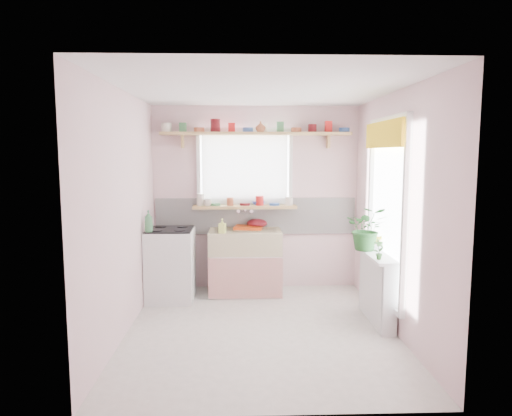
{
  "coord_description": "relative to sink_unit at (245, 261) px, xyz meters",
  "views": [
    {
      "loc": [
        -0.21,
        -4.65,
        1.86
      ],
      "look_at": [
        -0.03,
        0.55,
        1.24
      ],
      "focal_mm": 32.0,
      "sensor_mm": 36.0,
      "label": 1
    }
  ],
  "objects": [
    {
      "name": "radiator_ledge",
      "position": [
        1.45,
        -1.09,
        -0.03
      ],
      "size": [
        0.22,
        0.95,
        0.78
      ],
      "color": "white",
      "rests_on": "ground"
    },
    {
      "name": "sill_crockery",
      "position": [
        -0.02,
        0.19,
        0.78
      ],
      "size": [
        1.35,
        0.11,
        0.12
      ],
      "color": "silver",
      "rests_on": "windowsill"
    },
    {
      "name": "sink_unit",
      "position": [
        0.0,
        0.0,
        0.0
      ],
      "size": [
        0.95,
        0.65,
        1.11
      ],
      "color": "white",
      "rests_on": "ground"
    },
    {
      "name": "fruit_bowl",
      "position": [
        1.45,
        -0.84,
        0.38
      ],
      "size": [
        0.42,
        0.42,
        0.08
      ],
      "primitive_type": "imported",
      "rotation": [
        0.0,
        0.0,
        0.42
      ],
      "color": "silver",
      "rests_on": "radiator_ledge"
    },
    {
      "name": "shelf_crockery",
      "position": [
        0.11,
        0.18,
        1.76
      ],
      "size": [
        2.47,
        0.11,
        0.12
      ],
      "color": "silver",
      "rests_on": "pine_shelf"
    },
    {
      "name": "room",
      "position": [
        0.81,
        -0.43,
        0.94
      ],
      "size": [
        3.2,
        3.2,
        3.2
      ],
      "color": "silver",
      "rests_on": "ground"
    },
    {
      "name": "soap_bottle_sink",
      "position": [
        -0.29,
        -0.19,
        0.51
      ],
      "size": [
        0.1,
        0.1,
        0.18
      ],
      "primitive_type": "imported",
      "rotation": [
        0.0,
        0.0,
        -0.22
      ],
      "color": "#DCF16B",
      "rests_on": "sink_unit"
    },
    {
      "name": "colander",
      "position": [
        0.17,
        0.21,
        0.48
      ],
      "size": [
        0.33,
        0.33,
        0.13
      ],
      "primitive_type": "ellipsoid",
      "rotation": [
        0.0,
        0.0,
        0.2
      ],
      "color": "maroon",
      "rests_on": "sink_unit"
    },
    {
      "name": "sill_cup",
      "position": [
        -0.5,
        0.13,
        0.77
      ],
      "size": [
        0.14,
        0.14,
        0.09
      ],
      "primitive_type": "imported",
      "rotation": [
        0.0,
        0.0,
        0.28
      ],
      "color": "beige",
      "rests_on": "windowsill"
    },
    {
      "name": "fruit",
      "position": [
        1.46,
        -0.84,
        0.44
      ],
      "size": [
        0.2,
        0.14,
        0.1
      ],
      "color": "orange",
      "rests_on": "fruit_bowl"
    },
    {
      "name": "cooker_bottle",
      "position": [
        -1.17,
        -0.46,
        0.62
      ],
      "size": [
        0.11,
        0.11,
        0.27
      ],
      "primitive_type": "imported",
      "rotation": [
        0.0,
        0.0,
        0.1
      ],
      "color": "#3F7F4E",
      "rests_on": "cooker"
    },
    {
      "name": "pine_shelf",
      "position": [
        0.15,
        0.18,
        1.69
      ],
      "size": [
        2.52,
        0.24,
        0.04
      ],
      "primitive_type": "cube",
      "color": "tan",
      "rests_on": "room"
    },
    {
      "name": "herb_pot",
      "position": [
        1.36,
        -1.39,
        0.45
      ],
      "size": [
        0.13,
        0.11,
        0.21
      ],
      "primitive_type": "imported",
      "rotation": [
        0.0,
        0.0,
        0.32
      ],
      "color": "#2E6026",
      "rests_on": "radiator_ledge"
    },
    {
      "name": "windowsill",
      "position": [
        -0.0,
        0.19,
        0.71
      ],
      "size": [
        1.4,
        0.22,
        0.04
      ],
      "primitive_type": "cube",
      "color": "tan",
      "rests_on": "room"
    },
    {
      "name": "shelf_vase",
      "position": [
        0.21,
        0.12,
        1.78
      ],
      "size": [
        0.17,
        0.17,
        0.14
      ],
      "primitive_type": "imported",
      "rotation": [
        0.0,
        0.0,
        -0.36
      ],
      "color": "#9D5230",
      "rests_on": "pine_shelf"
    },
    {
      "name": "dish_tray",
      "position": [
        0.04,
        0.12,
        0.44
      ],
      "size": [
        0.4,
        0.33,
        0.04
      ],
      "primitive_type": "cube",
      "rotation": [
        0.0,
        0.0,
        -0.14
      ],
      "color": "#CE4312",
      "rests_on": "sink_unit"
    },
    {
      "name": "sill_bowl",
      "position": [
        0.18,
        0.24,
        0.75
      ],
      "size": [
        0.2,
        0.2,
        0.05
      ],
      "primitive_type": "imported",
      "rotation": [
        0.0,
        0.0,
        -0.21
      ],
      "color": "#3549AF",
      "rests_on": "windowsill"
    },
    {
      "name": "jade_plant",
      "position": [
        1.36,
        -0.94,
        0.59
      ],
      "size": [
        0.53,
        0.49,
        0.5
      ],
      "primitive_type": "imported",
      "rotation": [
        0.0,
        0.0,
        -0.26
      ],
      "color": "#245A25",
      "rests_on": "radiator_ledge"
    },
    {
      "name": "cooker",
      "position": [
        -0.95,
        -0.24,
        0.03
      ],
      "size": [
        0.58,
        0.58,
        0.93
      ],
      "color": "white",
      "rests_on": "ground"
    }
  ]
}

